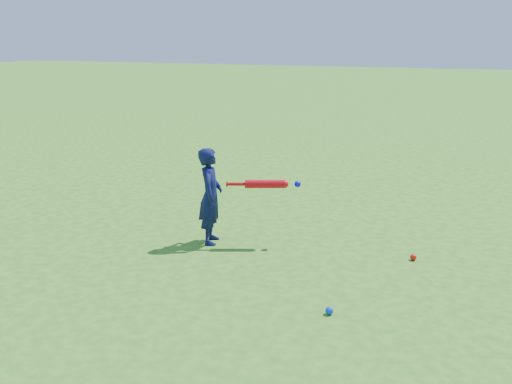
{
  "coord_description": "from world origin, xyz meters",
  "views": [
    {
      "loc": [
        3.31,
        -5.15,
        2.22
      ],
      "look_at": [
        0.94,
        0.39,
        0.58
      ],
      "focal_mm": 40.0,
      "sensor_mm": 36.0,
      "label": 1
    }
  ],
  "objects_px": {
    "ground_ball_red": "(413,257)",
    "bat_swing": "(268,184)",
    "child": "(211,196)",
    "ground_ball_blue": "(329,311)"
  },
  "relations": [
    {
      "from": "ground_ball_red",
      "to": "bat_swing",
      "type": "bearing_deg",
      "value": -175.11
    },
    {
      "from": "child",
      "to": "ground_ball_blue",
      "type": "bearing_deg",
      "value": -143.72
    },
    {
      "from": "ground_ball_red",
      "to": "ground_ball_blue",
      "type": "xyz_separation_m",
      "value": [
        -0.46,
        -1.49,
        0.0
      ]
    },
    {
      "from": "ground_ball_blue",
      "to": "bat_swing",
      "type": "distance_m",
      "value": 1.87
    },
    {
      "from": "child",
      "to": "ground_ball_blue",
      "type": "xyz_separation_m",
      "value": [
        1.7,
        -1.16,
        -0.5
      ]
    },
    {
      "from": "ground_ball_red",
      "to": "child",
      "type": "bearing_deg",
      "value": -171.18
    },
    {
      "from": "ground_ball_red",
      "to": "bat_swing",
      "type": "distance_m",
      "value": 1.7
    },
    {
      "from": "ground_ball_blue",
      "to": "child",
      "type": "bearing_deg",
      "value": 145.75
    },
    {
      "from": "child",
      "to": "bat_swing",
      "type": "distance_m",
      "value": 0.65
    },
    {
      "from": "child",
      "to": "bat_swing",
      "type": "relative_size",
      "value": 1.41
    }
  ]
}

